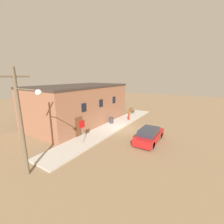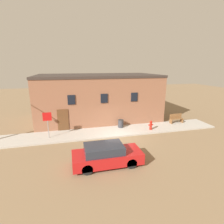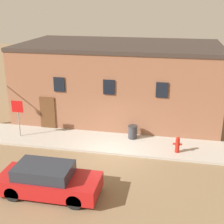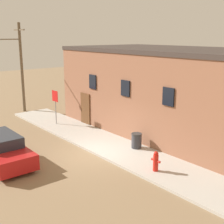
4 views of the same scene
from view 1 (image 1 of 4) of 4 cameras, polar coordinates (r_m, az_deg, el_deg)
The scene contains 9 objects.
ground_plane at distance 18.75m, azimuth 3.89°, elevation -6.35°, with size 80.00×80.00×0.00m, color #846B4C.
sidewalk at distance 19.36m, azimuth 0.31°, elevation -5.46°, with size 20.64×2.73×0.13m.
brick_building at distance 21.19m, azimuth -12.11°, elevation 2.98°, with size 13.54×7.28×5.19m.
fire_hydrant at distance 21.95m, azimuth 6.41°, elevation -1.84°, with size 0.49×0.24×0.91m.
stop_sign at distance 14.25m, azimuth -11.33°, elevation -5.75°, with size 0.72×0.06×2.26m.
bench at distance 25.66m, azimuth 7.38°, elevation 0.42°, with size 1.42×0.44×0.99m.
trash_bin at distance 20.35m, azimuth -0.21°, elevation -3.14°, with size 0.56×0.56×0.80m.
utility_pole at distance 10.51m, azimuth -31.04°, elevation -2.47°, with size 1.80×2.47×6.89m.
parked_car at distance 15.40m, azimuth 14.03°, elevation -8.59°, with size 4.38×1.77×1.38m.
Camera 1 is at (-15.60, -8.23, 6.36)m, focal length 24.00 mm.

